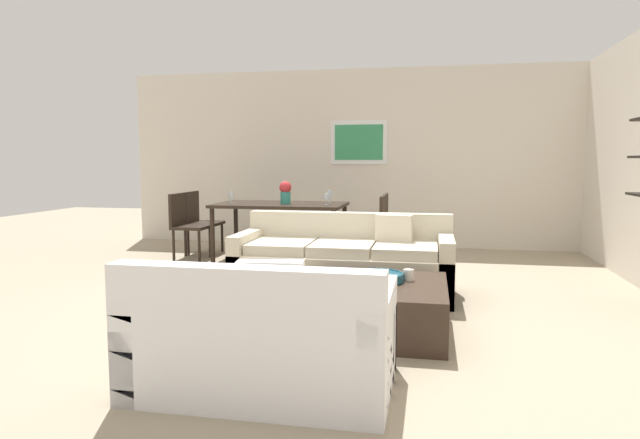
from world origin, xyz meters
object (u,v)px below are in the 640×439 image
Objects in this scene: candle_jar at (409,275)px; dining_chair_right_far at (377,222)px; loveseat_white at (264,339)px; dining_chair_left_far at (199,218)px; centerpiece_vase at (285,192)px; wine_glass_right_far at (330,194)px; wine_glass_left_near at (231,195)px; wine_glass_right_near at (327,197)px; decorative_bowl at (378,277)px; sofa_beige at (345,265)px; dining_table at (281,208)px; dining_chair_right_near at (373,226)px; dining_chair_left_near at (186,221)px; coffee_table at (367,307)px.

dining_chair_right_far reaches higher than candle_jar.
loveseat_white is 1.66× the size of dining_chair_left_far.
dining_chair_right_far is 1.28m from centerpiece_vase.
wine_glass_right_far is at bearing 14.80° from centerpiece_vase.
wine_glass_right_near is (1.29, 0.00, -0.01)m from wine_glass_left_near.
decorative_bowl is 2.39× the size of wine_glass_left_near.
sofa_beige is at bearing -42.61° from wine_glass_left_near.
centerpiece_vase is (-1.50, 2.83, 0.49)m from decorative_bowl.
loveseat_white reaches higher than decorative_bowl.
centerpiece_vase is at bearing 103.17° from loveseat_white.
candle_jar is 0.10× the size of dining_chair_right_far.
dining_table is 1.29m from dining_chair_right_near.
decorative_bowl is (0.54, 1.28, 0.12)m from loveseat_white.
loveseat_white reaches higher than dining_table.
dining_chair_left_far reaches higher than sofa_beige.
candle_jar is at bearing -57.98° from centerpiece_vase.
centerpiece_vase reaches higher than wine_glass_right_far.
dining_table is (-1.57, 2.86, 0.26)m from decorative_bowl.
wine_glass_left_near is at bearing -169.63° from dining_chair_right_far.
dining_chair_left_near is (0.00, -0.45, 0.00)m from dining_chair_left_far.
centerpiece_vase is (-0.57, 0.10, 0.06)m from wine_glass_right_near.
sofa_beige is at bearing 111.62° from decorative_bowl.
loveseat_white is 4.54m from dining_chair_left_near.
dining_chair_left_near is 0.72m from wine_glass_left_near.
loveseat_white is at bearing -67.29° from wine_glass_left_near.
dining_table is at bearing -10.12° from dining_chair_left_far.
sofa_beige is 5.36× the size of decorative_bowl.
coffee_table is 3.01m from wine_glass_right_near.
loveseat_white is at bearing -93.26° from dining_chair_right_near.
wine_glass_left_near is (-2.44, 2.66, 0.44)m from candle_jar.
dining_chair_right_near reaches higher than loveseat_white.
centerpiece_vase is (-1.42, 2.90, 0.72)m from coffee_table.
wine_glass_right_far reaches higher than dining_table.
sofa_beige reaches higher than dining_table.
wine_glass_right_near reaches higher than candle_jar.
candle_jar is at bearing -78.06° from dining_chair_right_near.
dining_chair_left_near is at bearing -171.57° from centerpiece_vase.
wine_glass_right_far is (-0.61, 0.35, 0.37)m from dining_chair_right_near.
candle_jar is 0.60× the size of wine_glass_right_near.
wine_glass_right_far reaches higher than coffee_table.
dining_table is 1.94× the size of dining_chair_left_near.
centerpiece_vase is at bearing 8.43° from dining_chair_left_near.
wine_glass_right_far reaches higher than decorative_bowl.
sofa_beige is 12.07× the size of wine_glass_right_far.
wine_glass_left_near is (-0.64, -0.12, 0.18)m from dining_table.
dining_table is 1.94× the size of dining_chair_right_near.
dining_chair_right_near is (2.52, -0.45, 0.00)m from dining_chair_left_far.
wine_glass_right_far is at bearing 111.66° from candle_jar.
loveseat_white is 4.39m from wine_glass_left_near.
dining_chair_left_far is at bearing 180.00° from dining_chair_right_far.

